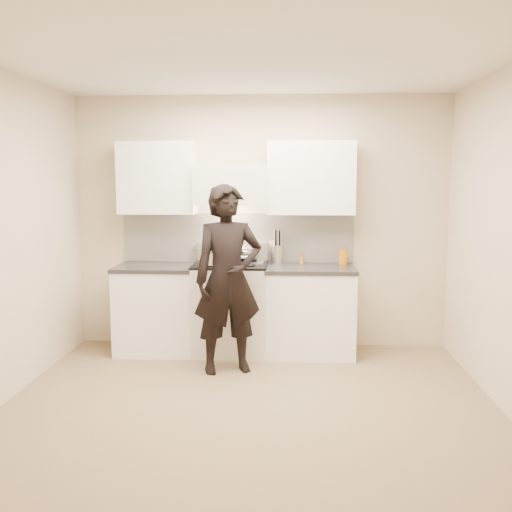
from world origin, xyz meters
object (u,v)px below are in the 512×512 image
at_px(wok, 243,251).
at_px(counter_right, 310,310).
at_px(person, 228,279).
at_px(utensil_crock, 277,253).
at_px(stove, 231,308).

bearing_deg(wok, counter_right, -11.60).
bearing_deg(wok, person, -96.49).
distance_m(utensil_crock, person, 0.95).
height_order(stove, counter_right, stove).
height_order(stove, person, person).
relative_size(stove, wok, 2.17).
height_order(wok, person, person).
distance_m(wok, person, 0.77).
xyz_separation_m(stove, utensil_crock, (0.48, 0.23, 0.55)).
bearing_deg(counter_right, wok, 168.40).
height_order(stove, wok, wok).
relative_size(stove, utensil_crock, 2.70).
bearing_deg(stove, person, -86.08).
height_order(utensil_crock, person, person).
relative_size(stove, person, 0.54).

